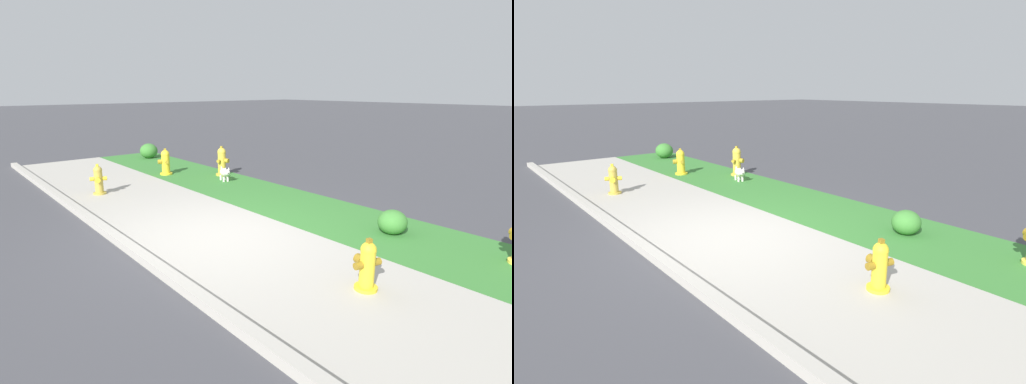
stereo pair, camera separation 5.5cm
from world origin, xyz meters
TOP-DOWN VIEW (x-y plane):
  - ground_plane at (0.00, 0.00)m, footprint 120.00×120.00m
  - sidewalk_pavement at (0.00, 0.00)m, footprint 18.00×2.52m
  - grass_verge at (0.00, 2.25)m, footprint 18.00×1.99m
  - street_curb at (0.00, -1.34)m, footprint 18.00×0.16m
  - fire_hydrant_by_grass_verge at (2.57, 0.33)m, footprint 0.34×0.37m
  - fire_hydrant_at_driveway at (-3.82, 2.81)m, footprint 0.39×0.40m
  - fire_hydrant_mid_block at (-3.93, -0.51)m, footprint 0.34×0.37m
  - fire_hydrant_across_street at (-4.93, 1.68)m, footprint 0.41×0.39m
  - small_white_dog at (-3.19, 2.44)m, footprint 0.51×0.29m
  - shrub_bush_near_lamp at (-7.76, 2.53)m, footprint 0.59×0.59m
  - shrub_bush_mid_verge at (1.72, 2.27)m, footprint 0.48×0.48m

SIDE VIEW (x-z plane):
  - ground_plane at x=0.00m, z-range 0.00..0.00m
  - grass_verge at x=0.00m, z-range 0.00..0.01m
  - sidewalk_pavement at x=0.00m, z-range 0.00..0.01m
  - street_curb at x=0.00m, z-range 0.00..0.12m
  - shrub_bush_mid_verge at x=1.72m, z-range 0.00..0.40m
  - small_white_dog at x=-3.19m, z-range 0.03..0.43m
  - shrub_bush_near_lamp at x=-7.76m, z-range 0.00..0.50m
  - fire_hydrant_by_grass_verge at x=2.57m, z-range -0.02..0.63m
  - fire_hydrant_mid_block at x=-3.93m, z-range -0.02..0.68m
  - fire_hydrant_across_street at x=-4.93m, z-range -0.02..0.71m
  - fire_hydrant_at_driveway at x=-3.82m, z-range -0.01..0.80m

